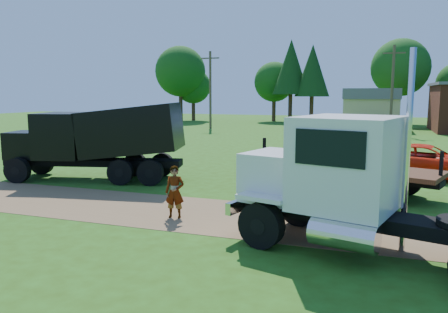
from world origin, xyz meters
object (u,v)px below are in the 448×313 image
(white_semi_tractor, at_px, (350,183))
(flatbed_trailer, at_px, (341,171))
(black_dump_truck, at_px, (100,138))
(spectator_a, at_px, (175,192))
(orange_pickup, at_px, (427,161))

(white_semi_tractor, distance_m, flatbed_trailer, 7.27)
(black_dump_truck, xyz_separation_m, spectator_a, (6.17, -4.78, -1.15))
(white_semi_tractor, bearing_deg, flatbed_trailer, 111.19)
(white_semi_tractor, xyz_separation_m, orange_pickup, (3.02, 11.65, -0.97))
(white_semi_tractor, xyz_separation_m, flatbed_trailer, (-0.74, 7.17, -0.92))
(orange_pickup, xyz_separation_m, spectator_a, (-8.64, -10.46, 0.06))
(white_semi_tractor, xyz_separation_m, black_dump_truck, (-11.79, 5.97, 0.25))
(spectator_a, bearing_deg, flatbed_trailer, 41.55)
(white_semi_tractor, height_order, black_dump_truck, white_semi_tractor)
(black_dump_truck, bearing_deg, spectator_a, -51.44)
(orange_pickup, bearing_deg, flatbed_trailer, 148.05)
(black_dump_truck, distance_m, orange_pickup, 15.91)
(orange_pickup, relative_size, spectator_a, 3.35)
(black_dump_truck, height_order, spectator_a, black_dump_truck)
(flatbed_trailer, bearing_deg, white_semi_tractor, -64.95)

